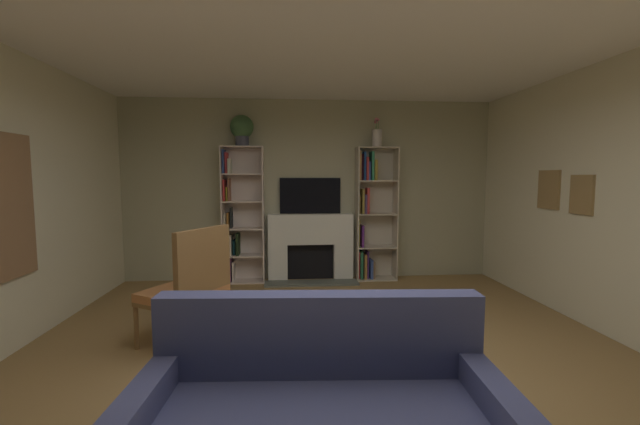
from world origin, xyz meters
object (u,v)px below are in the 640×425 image
Objects in this scene: fireplace at (311,245)px; vase_with_flowers at (377,138)px; bookshelf_left at (239,218)px; bookshelf_right at (371,213)px; potted_plant at (242,129)px; tv at (310,196)px; armchair at (190,285)px.

vase_with_flowers is at bearing -1.73° from fireplace.
vase_with_flowers is at bearing -0.93° from bookshelf_left.
bookshelf_right is 4.46× the size of potted_plant.
vase_with_flowers reaches higher than tv.
vase_with_flowers is at bearing 44.38° from armchair.
tv is 2.13× the size of vase_with_flowers.
bookshelf_right is at bearing -5.47° from tv.
vase_with_flowers is at bearing -6.70° from tv.
fireplace is at bearing 1.73° from potted_plant.
vase_with_flowers is (1.02, -0.12, 0.89)m from tv.
bookshelf_left is (-1.09, 0.00, 0.43)m from fireplace.
bookshelf_right is 3.22m from armchair.
potted_plant is 2.86m from armchair.
fireplace is 0.77m from tv.
fireplace is 2.62m from armchair.
vase_with_flowers reaches higher than armchair.
tv is 2.04× the size of potted_plant.
armchair is (-0.19, -2.29, -0.40)m from bookshelf_left.
fireplace is 1.95m from vase_with_flowers.
bookshelf_left reaches higher than fireplace.
bookshelf_right is at bearing -0.13° from bookshelf_left.
armchair is at bearing -118.39° from tv.
vase_with_flowers reaches higher than fireplace.
bookshelf_left is at bearing 179.81° from fireplace.
bookshelf_left is at bearing 179.87° from bookshelf_right.
bookshelf_left is 1.35m from potted_plant.
tv is 1.15m from bookshelf_left.
bookshelf_left is 4.46× the size of potted_plant.
armchair is at bearing -119.32° from fireplace.
armchair is at bearing -94.80° from bookshelf_left.
fireplace is at bearing 179.93° from bookshelf_right.
armchair reaches higher than fireplace.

